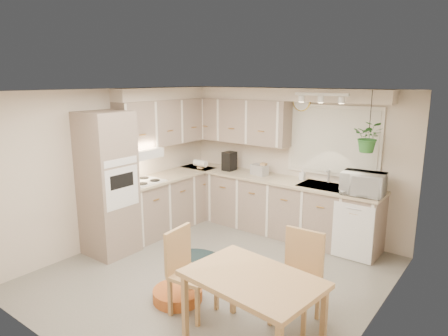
% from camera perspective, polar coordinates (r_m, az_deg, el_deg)
% --- Properties ---
extents(floor, '(4.20, 4.20, 0.00)m').
position_cam_1_polar(floor, '(5.51, -1.35, -14.89)').
color(floor, slate).
rests_on(floor, ground).
extents(ceiling, '(4.20, 4.20, 0.00)m').
position_cam_1_polar(ceiling, '(4.88, -1.50, 10.94)').
color(ceiling, white).
rests_on(ceiling, wall_back).
extents(wall_back, '(4.00, 0.04, 2.40)m').
position_cam_1_polar(wall_back, '(6.79, 9.67, 1.05)').
color(wall_back, beige).
rests_on(wall_back, floor).
extents(wall_front, '(4.00, 0.04, 2.40)m').
position_cam_1_polar(wall_front, '(3.74, -22.13, -9.41)').
color(wall_front, beige).
rests_on(wall_front, floor).
extents(wall_left, '(0.04, 4.20, 2.40)m').
position_cam_1_polar(wall_left, '(6.47, -15.44, 0.18)').
color(wall_left, beige).
rests_on(wall_left, floor).
extents(wall_right, '(0.04, 4.20, 2.40)m').
position_cam_1_polar(wall_right, '(4.18, 20.76, -6.99)').
color(wall_right, beige).
rests_on(wall_right, floor).
extents(base_cab_left, '(0.60, 1.85, 0.90)m').
position_cam_1_polar(base_cab_left, '(6.99, -7.88, -4.90)').
color(base_cab_left, gray).
rests_on(base_cab_left, floor).
extents(base_cab_back, '(3.60, 0.60, 0.90)m').
position_cam_1_polar(base_cab_back, '(6.82, 6.77, -5.33)').
color(base_cab_back, gray).
rests_on(base_cab_back, floor).
extents(counter_left, '(0.64, 1.89, 0.04)m').
position_cam_1_polar(counter_left, '(6.86, -7.93, -1.17)').
color(counter_left, '#C7B691').
rests_on(counter_left, base_cab_left).
extents(counter_back, '(3.64, 0.64, 0.04)m').
position_cam_1_polar(counter_back, '(6.68, 6.83, -1.52)').
color(counter_back, '#C7B691').
rests_on(counter_back, base_cab_back).
extents(oven_stack, '(0.65, 0.65, 2.10)m').
position_cam_1_polar(oven_stack, '(6.03, -16.28, -2.23)').
color(oven_stack, gray).
rests_on(oven_stack, floor).
extents(wall_oven_face, '(0.02, 0.56, 0.58)m').
position_cam_1_polar(wall_oven_face, '(5.78, -14.37, -2.74)').
color(wall_oven_face, silver).
rests_on(wall_oven_face, oven_stack).
extents(upper_cab_left, '(0.35, 2.00, 0.75)m').
position_cam_1_polar(upper_cab_left, '(6.89, -8.23, 6.53)').
color(upper_cab_left, gray).
rests_on(upper_cab_left, wall_left).
extents(upper_cab_back, '(2.00, 0.35, 0.75)m').
position_cam_1_polar(upper_cab_back, '(7.06, 1.94, 6.80)').
color(upper_cab_back, gray).
rests_on(upper_cab_back, wall_back).
extents(soffit_left, '(0.30, 2.00, 0.20)m').
position_cam_1_polar(soffit_left, '(6.87, -8.51, 10.48)').
color(soffit_left, beige).
rests_on(soffit_left, wall_left).
extents(soffit_back, '(3.60, 0.30, 0.20)m').
position_cam_1_polar(soffit_back, '(6.62, 7.86, 10.42)').
color(soffit_back, beige).
rests_on(soffit_back, wall_back).
extents(cooktop, '(0.52, 0.58, 0.02)m').
position_cam_1_polar(cooktop, '(6.47, -11.47, -1.93)').
color(cooktop, silver).
rests_on(cooktop, counter_left).
extents(range_hood, '(0.40, 0.60, 0.14)m').
position_cam_1_polar(range_hood, '(6.38, -11.77, 2.05)').
color(range_hood, silver).
rests_on(range_hood, upper_cab_left).
extents(window_blinds, '(1.40, 0.02, 1.00)m').
position_cam_1_polar(window_blinds, '(6.41, 15.24, 3.73)').
color(window_blinds, beige).
rests_on(window_blinds, wall_back).
extents(window_frame, '(1.50, 0.02, 1.10)m').
position_cam_1_polar(window_frame, '(6.42, 15.28, 3.74)').
color(window_frame, silver).
rests_on(window_frame, wall_back).
extents(sink, '(0.70, 0.48, 0.10)m').
position_cam_1_polar(sink, '(6.30, 13.95, -2.85)').
color(sink, '#B4B6BC').
rests_on(sink, counter_back).
extents(dishwasher_front, '(0.58, 0.02, 0.83)m').
position_cam_1_polar(dishwasher_front, '(5.98, 17.85, -8.77)').
color(dishwasher_front, silver).
rests_on(dishwasher_front, base_cab_back).
extents(track_light_bar, '(0.80, 0.04, 0.04)m').
position_cam_1_polar(track_light_bar, '(5.86, 13.71, 10.20)').
color(track_light_bar, silver).
rests_on(track_light_bar, ceiling).
extents(wall_clock, '(0.30, 0.03, 0.30)m').
position_cam_1_polar(wall_clock, '(6.57, 11.04, 9.24)').
color(wall_clock, gold).
rests_on(wall_clock, wall_back).
extents(dining_table, '(1.31, 0.94, 0.77)m').
position_cam_1_polar(dining_table, '(4.00, 4.03, -20.10)').
color(dining_table, tan).
rests_on(dining_table, floor).
extents(chair_left, '(0.49, 0.49, 0.95)m').
position_cam_1_polar(chair_left, '(4.51, -4.43, -14.72)').
color(chair_left, tan).
rests_on(chair_left, floor).
extents(chair_back, '(0.48, 0.48, 0.98)m').
position_cam_1_polar(chair_back, '(4.40, 10.17, -15.44)').
color(chair_back, tan).
rests_on(chair_back, floor).
extents(braided_rug, '(1.34, 1.19, 0.01)m').
position_cam_1_polar(braided_rug, '(5.76, -3.56, -13.54)').
color(braided_rug, black).
rests_on(braided_rug, floor).
extents(pet_bed, '(0.60, 0.60, 0.13)m').
position_cam_1_polar(pet_bed, '(4.95, -6.63, -17.52)').
color(pet_bed, '#B75924').
rests_on(pet_bed, floor).
extents(microwave, '(0.60, 0.37, 0.39)m').
position_cam_1_polar(microwave, '(5.95, 19.29, -1.78)').
color(microwave, silver).
rests_on(microwave, counter_back).
extents(soap_bottle, '(0.09, 0.18, 0.08)m').
position_cam_1_polar(soap_bottle, '(6.58, 11.12, -1.32)').
color(soap_bottle, silver).
rests_on(soap_bottle, counter_back).
extents(hanging_plant, '(0.46, 0.50, 0.34)m').
position_cam_1_polar(hanging_plant, '(5.83, 19.94, 3.74)').
color(hanging_plant, '#2D6C2B').
rests_on(hanging_plant, ceiling).
extents(coffee_maker, '(0.19, 0.23, 0.33)m').
position_cam_1_polar(coffee_maker, '(7.12, 0.77, 0.99)').
color(coffee_maker, black).
rests_on(coffee_maker, counter_back).
extents(toaster, '(0.32, 0.22, 0.18)m').
position_cam_1_polar(toaster, '(6.81, 5.07, -0.27)').
color(toaster, '#B4B6BC').
rests_on(toaster, counter_back).
extents(knife_block, '(0.10, 0.10, 0.21)m').
position_cam_1_polar(knife_block, '(6.80, 5.67, -0.16)').
color(knife_block, tan).
rests_on(knife_block, counter_back).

